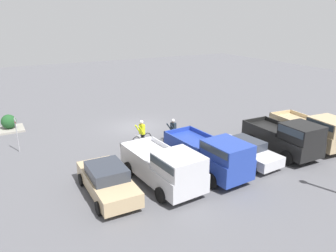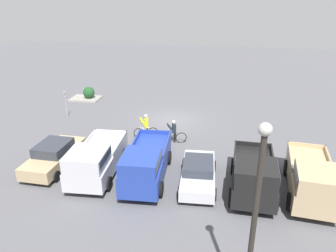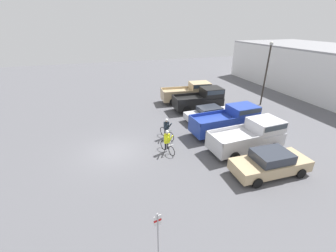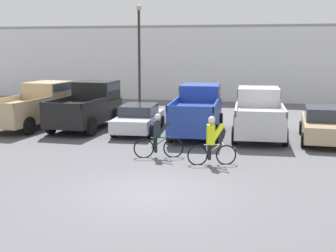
# 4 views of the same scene
# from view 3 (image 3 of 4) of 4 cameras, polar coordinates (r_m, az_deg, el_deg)

# --- Properties ---
(ground_plane) EXTENTS (80.00, 80.00, 0.00)m
(ground_plane) POSITION_cam_3_polar(r_m,az_deg,el_deg) (16.44, -13.42, -6.33)
(ground_plane) COLOR #56565B
(pickup_truck_0) EXTENTS (2.60, 5.59, 2.19)m
(pickup_truck_0) POSITION_cam_3_polar(r_m,az_deg,el_deg) (25.80, 5.56, 8.58)
(pickup_truck_0) COLOR tan
(pickup_truck_0) RESTS_ON ground_plane
(pickup_truck_1) EXTENTS (2.37, 5.02, 2.27)m
(pickup_truck_1) POSITION_cam_3_polar(r_m,az_deg,el_deg) (23.46, 8.61, 6.84)
(pickup_truck_1) COLOR black
(pickup_truck_1) RESTS_ON ground_plane
(sedan_0) EXTENTS (2.12, 4.58, 1.32)m
(sedan_0) POSITION_cam_3_polar(r_m,az_deg,el_deg) (21.05, 10.38, 3.11)
(sedan_0) COLOR silver
(sedan_0) RESTS_ON ground_plane
(pickup_truck_2) EXTENTS (2.45, 5.65, 2.21)m
(pickup_truck_2) POSITION_cam_3_polar(r_m,az_deg,el_deg) (18.84, 15.24, 1.53)
(pickup_truck_2) COLOR #233D9E
(pickup_truck_2) RESTS_ON ground_plane
(pickup_truck_3) EXTENTS (2.55, 5.41, 2.11)m
(pickup_truck_3) POSITION_cam_3_polar(r_m,az_deg,el_deg) (16.87, 20.39, -2.22)
(pickup_truck_3) COLOR silver
(pickup_truck_3) RESTS_ON ground_plane
(sedan_1) EXTENTS (2.06, 4.68, 1.50)m
(sedan_1) POSITION_cam_3_polar(r_m,az_deg,el_deg) (14.80, 24.55, -8.52)
(sedan_1) COLOR tan
(sedan_1) RESTS_ON ground_plane
(cyclist_0) EXTENTS (1.66, 0.62, 1.73)m
(cyclist_0) POSITION_cam_3_polar(r_m,az_deg,el_deg) (15.51, -0.19, -3.91)
(cyclist_0) COLOR black
(cyclist_0) RESTS_ON ground_plane
(cyclist_1) EXTENTS (1.78, 0.65, 1.67)m
(cyclist_1) POSITION_cam_3_polar(r_m,az_deg,el_deg) (17.44, -0.35, -0.66)
(cyclist_1) COLOR black
(cyclist_1) RESTS_ON ground_plane
(fire_lane_sign) EXTENTS (0.08, 0.30, 2.28)m
(fire_lane_sign) POSITION_cam_3_polar(r_m,az_deg,el_deg) (9.06, -2.59, -25.29)
(fire_lane_sign) COLOR #9E9EA3
(fire_lane_sign) RESTS_ON ground_plane
(lamppost) EXTENTS (0.36, 0.36, 6.57)m
(lamppost) POSITION_cam_3_polar(r_m,az_deg,el_deg) (26.12, 23.78, 13.02)
(lamppost) COLOR #2D2823
(lamppost) RESTS_ON ground_plane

